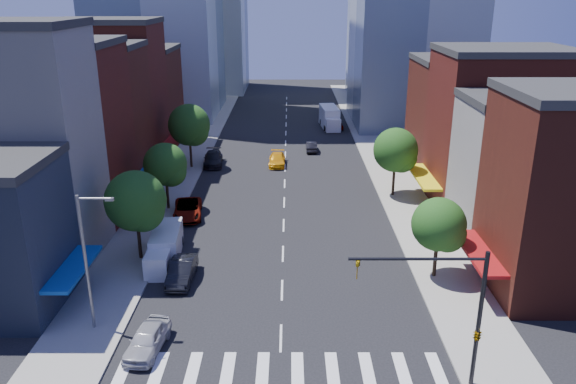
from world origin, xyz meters
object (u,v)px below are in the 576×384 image
parked_car_rear (213,159)px  box_truck (330,118)px  pedestrian_far (151,250)px  parked_car_front (147,339)px  cargo_van_near (160,259)px  taxi (277,160)px  traffic_car_far (337,125)px  parked_car_third (188,209)px  parked_car_second (182,271)px  cargo_van_far (167,243)px  pedestrian_near (152,249)px  traffic_car_oncoming (311,146)px

parked_car_rear → box_truck: size_ratio=0.68×
box_truck → pedestrian_far: 50.42m
parked_car_front → cargo_van_near: 10.51m
taxi → traffic_car_far: (9.10, 19.66, -0.01)m
parked_car_rear → traffic_car_far: bearing=44.0°
parked_car_third → taxi: 19.04m
parked_car_second → traffic_car_far: parked_car_second is taller
cargo_van_far → box_truck: bearing=65.7°
traffic_car_far → pedestrian_near: bearing=65.7°
parked_car_third → cargo_van_near: size_ratio=1.25×
parked_car_front → traffic_car_far: size_ratio=1.10×
pedestrian_far → cargo_van_far: bearing=128.9°
cargo_van_far → taxi: cargo_van_far is taller
parked_car_rear → taxi: 7.98m
parked_car_rear → box_truck: bearing=47.4°
parked_car_third → pedestrian_far: bearing=-105.1°
parked_car_front → box_truck: size_ratio=0.55×
parked_car_second → pedestrian_near: bearing=131.5°
traffic_car_far → parked_car_third: bearing=62.6°
parked_car_second → traffic_car_far: size_ratio=1.17×
cargo_van_far → box_truck: box_truck is taller
parked_car_front → pedestrian_near: bearing=109.3°
parked_car_third → parked_car_second: bearing=-89.6°
cargo_van_far → pedestrian_near: cargo_van_far is taller
parked_car_rear → traffic_car_far: size_ratio=1.35×
parked_car_rear → cargo_van_far: 25.68m
cargo_van_near → traffic_car_oncoming: 36.98m
parked_car_rear → pedestrian_far: (-1.52, -26.69, 0.22)m
parked_car_third → box_truck: box_truck is taller
parked_car_third → cargo_van_near: 10.90m
parked_car_front → box_truck: bearing=83.6°
parked_car_third → taxi: parked_car_third is taller
taxi → traffic_car_far: size_ratio=1.19×
parked_car_rear → traffic_car_far: parked_car_rear is taller
pedestrian_near → cargo_van_near: bearing=-153.0°
traffic_car_far → pedestrian_near: pedestrian_near is taller
cargo_van_far → traffic_car_far: size_ratio=1.35×
cargo_van_far → pedestrian_near: size_ratio=3.51×
cargo_van_far → traffic_car_oncoming: cargo_van_far is taller
parked_car_third → cargo_van_far: size_ratio=1.01×
parked_car_front → pedestrian_near: size_ratio=2.86×
parked_car_third → cargo_van_far: bearing=-99.2°
taxi → traffic_car_far: taxi is taller
taxi → pedestrian_far: bearing=-109.1°
traffic_car_far → box_truck: box_truck is taller
taxi → pedestrian_near: 27.96m
traffic_car_oncoming → box_truck: size_ratio=0.50×
taxi → traffic_car_oncoming: 7.96m
parked_car_front → cargo_van_near: cargo_van_near is taller
box_truck → parked_car_third: bearing=-118.2°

